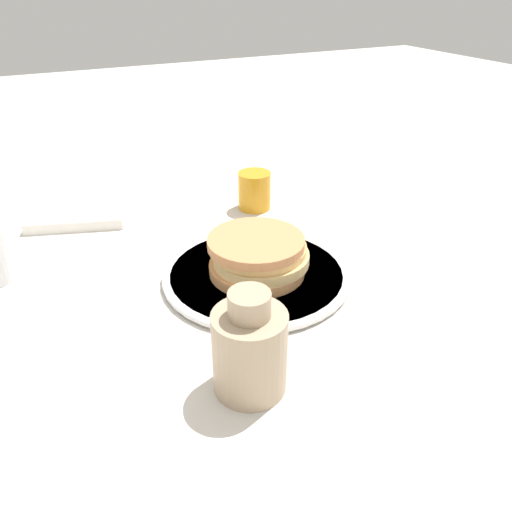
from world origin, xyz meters
name	(u,v)px	position (x,y,z in m)	size (l,w,h in m)	color
ground_plane	(265,288)	(0.00, 0.00, 0.00)	(4.00, 4.00, 0.00)	silver
plate	(256,274)	(0.00, 0.03, 0.01)	(0.29, 0.29, 0.01)	white
pancake_stack	(258,255)	(0.00, 0.03, 0.04)	(0.16, 0.15, 0.06)	tan
juice_glass	(254,191)	(0.11, 0.27, 0.04)	(0.06, 0.06, 0.07)	orange
cream_jug	(250,349)	(-0.11, -0.17, 0.06)	(0.08, 0.08, 0.13)	tan
napkin	(79,212)	(-0.21, 0.38, 0.01)	(0.21, 0.18, 0.02)	white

